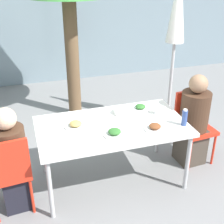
% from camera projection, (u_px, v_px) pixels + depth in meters
% --- Properties ---
extents(ground_plane, '(24.00, 24.00, 0.00)m').
position_uv_depth(ground_plane, '(112.00, 179.00, 3.61)').
color(ground_plane, gray).
extents(building_facade, '(10.00, 0.20, 3.00)m').
position_uv_depth(building_facade, '(58.00, 3.00, 5.85)').
color(building_facade, gray).
rests_on(building_facade, ground).
extents(dining_table, '(1.57, 0.88, 0.72)m').
position_uv_depth(dining_table, '(112.00, 129.00, 3.30)').
color(dining_table, white).
rests_on(dining_table, ground).
extents(chair_left, '(0.44, 0.44, 0.88)m').
position_uv_depth(chair_left, '(8.00, 170.00, 2.93)').
color(chair_left, red).
rests_on(chair_left, ground).
extents(person_left, '(0.30, 0.30, 1.11)m').
position_uv_depth(person_left, '(13.00, 162.00, 3.01)').
color(person_left, black).
rests_on(person_left, ground).
extents(chair_right, '(0.43, 0.43, 0.88)m').
position_uv_depth(chair_right, '(193.00, 121.00, 3.79)').
color(chair_right, red).
rests_on(chair_right, ground).
extents(person_right, '(0.34, 0.34, 1.14)m').
position_uv_depth(person_right, '(193.00, 123.00, 3.70)').
color(person_right, '#473D33').
rests_on(person_right, ground).
extents(closed_umbrella, '(0.36, 0.36, 2.26)m').
position_uv_depth(closed_umbrella, '(177.00, 19.00, 4.07)').
color(closed_umbrella, '#333333').
rests_on(closed_umbrella, ground).
extents(plate_0, '(0.23, 0.23, 0.06)m').
position_uv_depth(plate_0, '(115.00, 133.00, 3.08)').
color(plate_0, white).
rests_on(plate_0, dining_table).
extents(plate_1, '(0.21, 0.21, 0.06)m').
position_uv_depth(plate_1, '(140.00, 108.00, 3.59)').
color(plate_1, white).
rests_on(plate_1, dining_table).
extents(plate_2, '(0.22, 0.22, 0.06)m').
position_uv_depth(plate_2, '(155.00, 127.00, 3.18)').
color(plate_2, white).
rests_on(plate_2, dining_table).
extents(plate_3, '(0.23, 0.23, 0.06)m').
position_uv_depth(plate_3, '(76.00, 125.00, 3.22)').
color(plate_3, white).
rests_on(plate_3, dining_table).
extents(bottle, '(0.06, 0.06, 0.19)m').
position_uv_depth(bottle, '(185.00, 118.00, 3.23)').
color(bottle, '#334C8E').
rests_on(bottle, dining_table).
extents(drinking_cup, '(0.08, 0.08, 0.09)m').
position_uv_depth(drinking_cup, '(158.00, 110.00, 3.48)').
color(drinking_cup, white).
rests_on(drinking_cup, dining_table).
extents(salad_bowl, '(0.18, 0.18, 0.06)m').
position_uv_depth(salad_bowl, '(122.00, 111.00, 3.49)').
color(salad_bowl, white).
rests_on(salad_bowl, dining_table).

